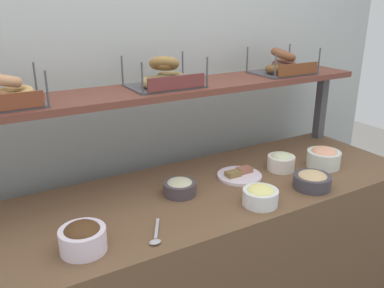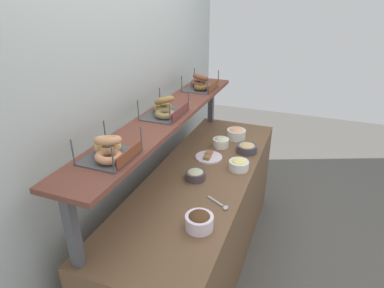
% 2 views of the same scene
% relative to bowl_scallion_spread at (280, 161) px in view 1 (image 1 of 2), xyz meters
% --- Properties ---
extents(back_wall, '(3.39, 0.06, 2.40)m').
position_rel_bowl_scallion_spread_xyz_m(back_wall, '(-0.49, 0.55, 0.30)').
color(back_wall, '#B3BCBA').
rests_on(back_wall, ground_plane).
extents(deli_counter, '(2.19, 0.70, 0.85)m').
position_rel_bowl_scallion_spread_xyz_m(deli_counter, '(-0.49, -0.00, -0.47)').
color(deli_counter, brown).
rests_on(deli_counter, ground_plane).
extents(shelf_riser_right, '(0.05, 0.05, 0.40)m').
position_rel_bowl_scallion_spread_xyz_m(shelf_riser_right, '(0.55, 0.27, 0.15)').
color(shelf_riser_right, '#4C4C51').
rests_on(shelf_riser_right, deli_counter).
extents(upper_shelf, '(2.15, 0.32, 0.03)m').
position_rel_bowl_scallion_spread_xyz_m(upper_shelf, '(-0.49, 0.27, 0.37)').
color(upper_shelf, brown).
rests_on(upper_shelf, shelf_riser_left).
extents(bowl_scallion_spread, '(0.14, 0.14, 0.09)m').
position_rel_bowl_scallion_spread_xyz_m(bowl_scallion_spread, '(0.00, 0.00, 0.00)').
color(bowl_scallion_spread, white).
rests_on(bowl_scallion_spread, deli_counter).
extents(bowl_lox_spread, '(0.17, 0.17, 0.11)m').
position_rel_bowl_scallion_spread_xyz_m(bowl_lox_spread, '(0.22, -0.08, 0.01)').
color(bowl_lox_spread, white).
rests_on(bowl_lox_spread, deli_counter).
extents(bowl_hummus, '(0.17, 0.17, 0.08)m').
position_rel_bowl_scallion_spread_xyz_m(bowl_hummus, '(-0.02, -0.23, -0.01)').
color(bowl_hummus, '#403D46').
rests_on(bowl_hummus, deli_counter).
extents(bowl_tuna_salad, '(0.15, 0.15, 0.07)m').
position_rel_bowl_scallion_spread_xyz_m(bowl_tuna_salad, '(-0.57, 0.01, -0.01)').
color(bowl_tuna_salad, '#493E45').
rests_on(bowl_tuna_salad, deli_counter).
extents(bowl_egg_salad, '(0.15, 0.15, 0.09)m').
position_rel_bowl_scallion_spread_xyz_m(bowl_egg_salad, '(-0.32, -0.24, -0.00)').
color(bowl_egg_salad, white).
rests_on(bowl_egg_salad, deli_counter).
extents(bowl_chocolate_spread, '(0.16, 0.16, 0.10)m').
position_rel_bowl_scallion_spread_xyz_m(bowl_chocolate_spread, '(-1.06, -0.19, 0.01)').
color(bowl_chocolate_spread, white).
rests_on(bowl_chocolate_spread, deli_counter).
extents(serving_plate_white, '(0.22, 0.22, 0.04)m').
position_rel_bowl_scallion_spread_xyz_m(serving_plate_white, '(-0.24, 0.03, -0.03)').
color(serving_plate_white, white).
rests_on(serving_plate_white, deli_counter).
extents(serving_spoon_near_plate, '(0.11, 0.16, 0.01)m').
position_rel_bowl_scallion_spread_xyz_m(serving_spoon_near_plate, '(-0.81, -0.25, -0.04)').
color(serving_spoon_near_plate, '#B7B7BC').
rests_on(serving_spoon_near_plate, deli_counter).
extents(bagel_basket_sesame, '(0.29, 0.27, 0.14)m').
position_rel_bowl_scallion_spread_xyz_m(bagel_basket_sesame, '(-1.19, 0.26, 0.43)').
color(bagel_basket_sesame, '#4C4C51').
rests_on(bagel_basket_sesame, upper_shelf).
extents(bagel_basket_everything, '(0.33, 0.24, 0.15)m').
position_rel_bowl_scallion_spread_xyz_m(bagel_basket_everything, '(-0.51, 0.26, 0.43)').
color(bagel_basket_everything, '#4C4C51').
rests_on(bagel_basket_everything, upper_shelf).
extents(bagel_basket_cinnamon_raisin, '(0.32, 0.25, 0.14)m').
position_rel_bowl_scallion_spread_xyz_m(bagel_basket_cinnamon_raisin, '(0.20, 0.25, 0.43)').
color(bagel_basket_cinnamon_raisin, '#4C4C51').
rests_on(bagel_basket_cinnamon_raisin, upper_shelf).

